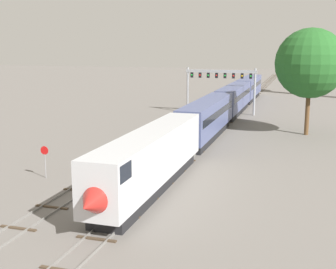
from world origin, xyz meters
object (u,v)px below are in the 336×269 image
object	(u,v)px
passenger_train	(223,106)
trackside_tree_left	(310,63)
signal_gantry	(221,80)
stop_sign	(45,157)

from	to	relation	value
passenger_train	trackside_tree_left	distance (m)	14.66
signal_gantry	trackside_tree_left	distance (m)	20.84
passenger_train	signal_gantry	size ratio (longest dim) A/B	7.13
signal_gantry	trackside_tree_left	size ratio (longest dim) A/B	0.88
passenger_train	signal_gantry	world-z (taller)	signal_gantry
signal_gantry	trackside_tree_left	world-z (taller)	trackside_tree_left
passenger_train	stop_sign	distance (m)	33.88
trackside_tree_left	passenger_train	bearing A→B (deg)	156.67
signal_gantry	stop_sign	bearing A→B (deg)	-100.45
signal_gantry	trackside_tree_left	bearing A→B (deg)	-46.18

